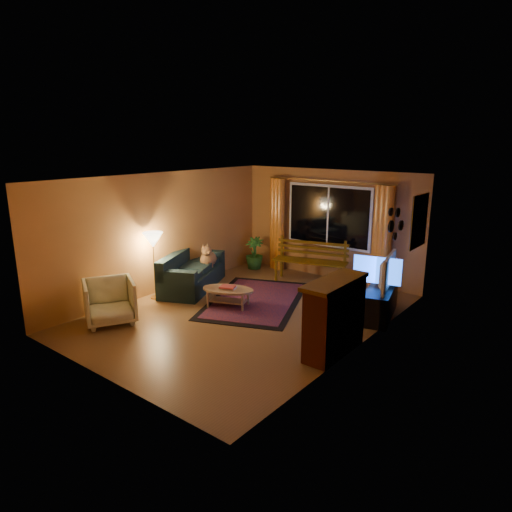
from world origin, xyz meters
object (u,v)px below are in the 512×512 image
Objects in this scene: floor_lamp at (154,266)px; coffee_table at (228,298)px; bench at (310,272)px; tv_console at (380,302)px; armchair at (110,299)px; sofa at (193,270)px.

floor_lamp reaches higher than coffee_table.
tv_console is (2.09, -0.96, 0.03)m from bench.
sofa is at bearing 34.81° from armchair.
floor_lamp is (-1.91, -2.83, 0.43)m from bench.
coffee_table is at bearing -2.41° from armchair.
armchair is 0.84× the size of coffee_table.
sofa is at bearing 179.35° from tv_console.
sofa is 2.27m from armchair.
floor_lamp is at bearing -139.82° from bench.
sofa is at bearing 82.63° from floor_lamp.
tv_console reaches higher than coffee_table.
tv_console reaches higher than bench.
bench reaches higher than coffee_table.
armchair is 0.63× the size of floor_lamp.
floor_lamp reaches higher than armchair.
tv_console is at bearing -20.17° from armchair.
tv_console is (2.51, 1.34, 0.09)m from coffee_table.
floor_lamp reaches higher than bench.
floor_lamp reaches higher than tv_console.
floor_lamp is 1.66m from coffee_table.
armchair is at bearing -120.78° from coffee_table.
coffee_table is at bearing -40.52° from sofa.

